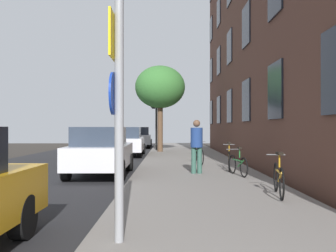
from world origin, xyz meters
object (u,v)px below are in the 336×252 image
bicycle_0 (280,179)px  car_1 (102,151)px  sign_post (119,99)px  traffic_light (156,113)px  tree_near (161,88)px  bicycle_1 (239,164)px  car_3 (140,137)px  car_2 (127,141)px  bicycle_2 (230,159)px  bicycle_4 (201,151)px  bicycle_3 (199,155)px  pedestrian_0 (198,143)px

bicycle_0 → car_1: size_ratio=0.43×
sign_post → traffic_light: (-0.22, 19.46, 0.58)m
tree_near → bicycle_1: 12.06m
bicycle_1 → car_3: size_ratio=0.37×
sign_post → car_1: size_ratio=0.84×
bicycle_1 → car_2: car_2 is taller
car_1 → bicycle_0: bearing=-41.9°
car_1 → car_3: same height
bicycle_1 → tree_near: bearing=103.4°
bicycle_2 → bicycle_4: (-0.62, 4.69, -0.04)m
traffic_light → bicycle_3: 9.79m
bicycle_0 → traffic_light: bearing=101.5°
bicycle_3 → traffic_light: bearing=102.7°
bicycle_1 → bicycle_2: 1.43m
bicycle_4 → car_2: bearing=142.2°
car_1 → traffic_light: bearing=83.6°
bicycle_0 → bicycle_3: size_ratio=1.00×
bicycle_1 → car_3: (-4.45, 17.46, 0.38)m
sign_post → car_2: size_ratio=0.79×
tree_near → car_2: bearing=-131.9°
bicycle_4 → car_1: (-3.76, -5.33, 0.37)m
car_1 → car_3: size_ratio=0.94×
bicycle_4 → car_2: (-3.87, 3.00, 0.38)m
bicycle_3 → tree_near: bearing=102.6°
car_3 → car_1: bearing=-89.9°
car_3 → bicycle_2: bearing=-74.6°
bicycle_4 → car_2: car_2 is taller
tree_near → bicycle_0: (2.91, -14.58, -3.57)m
car_1 → car_3: (-0.03, 16.66, 0.00)m
bicycle_3 → bicycle_4: bicycle_3 is taller
sign_post → traffic_light: 19.47m
traffic_light → bicycle_0: (3.30, -16.25, -2.07)m
bicycle_1 → pedestrian_0: size_ratio=0.90×
bicycle_0 → car_2: 13.39m
bicycle_0 → pedestrian_0: 4.21m
sign_post → bicycle_1: 7.34m
sign_post → car_3: size_ratio=0.79×
tree_near → car_2: tree_near is taller
traffic_light → bicycle_0: bearing=-78.5°
car_2 → car_3: size_ratio=1.00×
bicycle_1 → pedestrian_0: bearing=158.1°
pedestrian_0 → bicycle_1: bearing=-21.9°
bicycle_4 → traffic_light: bearing=109.6°
car_2 → bicycle_3: bearing=-57.4°
pedestrian_0 → car_2: pedestrian_0 is taller
car_3 → pedestrian_0: bearing=-79.3°
bicycle_0 → bicycle_3: 7.02m
bicycle_2 → bicycle_3: 2.29m
bicycle_1 → car_2: size_ratio=0.37×
bicycle_0 → car_2: bearing=110.8°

